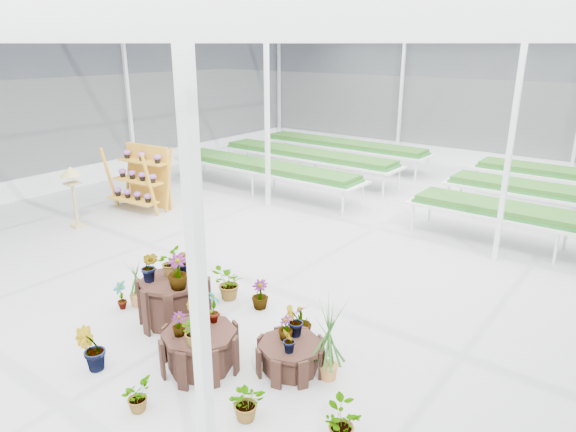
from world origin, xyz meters
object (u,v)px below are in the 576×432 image
Objects in this scene: shelf_rack at (139,179)px; plinth_mid at (200,349)px; plinth_tall at (175,301)px; plinth_low at (290,356)px; bird_table at (74,197)px.

plinth_mid is at bearing -37.09° from shelf_rack.
plinth_tall is 6.21m from shelf_rack.
shelf_rack is at bearing 147.58° from plinth_tall.
bird_table is (-7.50, 1.42, 0.54)m from plinth_low.
bird_table is at bearing -98.05° from shelf_rack.
plinth_tall is 1.21× the size of plinth_low.
bird_table reaches higher than plinth_low.
plinth_tall reaches higher than plinth_low.
plinth_mid is 1.22m from plinth_low.
plinth_tall is 1.04× the size of plinth_mid.
bird_table is at bearing 161.97° from plinth_mid.
shelf_rack reaches higher than plinth_tall.
plinth_tall is at bearing -0.79° from bird_table.
plinth_mid is at bearing -26.57° from plinth_tall.
bird_table is at bearing 169.30° from plinth_low.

